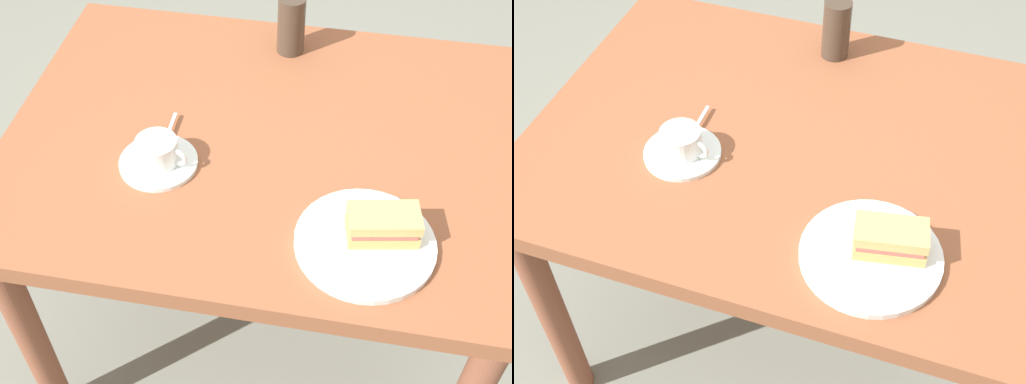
# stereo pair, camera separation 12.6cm
# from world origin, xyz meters

# --- Properties ---
(ground_plane) EXTENTS (6.00, 6.00, 0.00)m
(ground_plane) POSITION_xyz_m (0.00, 0.00, 0.00)
(ground_plane) COLOR slate
(dining_table) EXTENTS (1.09, 0.83, 0.72)m
(dining_table) POSITION_xyz_m (0.00, 0.00, 0.62)
(dining_table) COLOR brown
(dining_table) RESTS_ON ground_plane
(sandwich_plate) EXTENTS (0.25, 0.25, 0.01)m
(sandwich_plate) POSITION_xyz_m (0.22, -0.25, 0.73)
(sandwich_plate) COLOR white
(sandwich_plate) RESTS_ON dining_table
(sandwich_front) EXTENTS (0.14, 0.09, 0.06)m
(sandwich_front) POSITION_xyz_m (0.24, -0.23, 0.76)
(sandwich_front) COLOR tan
(sandwich_front) RESTS_ON sandwich_plate
(coffee_saucer) EXTENTS (0.16, 0.16, 0.01)m
(coffee_saucer) POSITION_xyz_m (-0.20, -0.12, 0.73)
(coffee_saucer) COLOR white
(coffee_saucer) RESTS_ON dining_table
(coffee_cup) EXTENTS (0.11, 0.08, 0.05)m
(coffee_cup) POSITION_xyz_m (-0.20, -0.12, 0.76)
(coffee_cup) COLOR white
(coffee_cup) RESTS_ON coffee_saucer
(spoon) EXTENTS (0.02, 0.10, 0.01)m
(spoon) POSITION_xyz_m (-0.20, -0.04, 0.73)
(spoon) COLOR silver
(spoon) RESTS_ON coffee_saucer
(drinking_glass) EXTENTS (0.06, 0.06, 0.14)m
(drinking_glass) POSITION_xyz_m (-0.00, 0.31, 0.79)
(drinking_glass) COLOR #42352A
(drinking_glass) RESTS_ON dining_table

